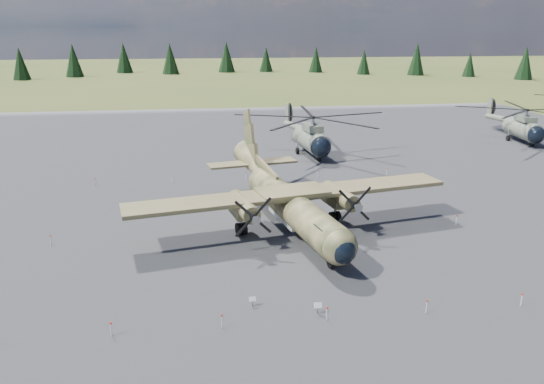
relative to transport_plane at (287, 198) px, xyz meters
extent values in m
plane|color=brown|center=(-2.17, -1.55, -2.55)|extent=(500.00, 500.00, 0.00)
cube|color=slate|center=(-2.17, 8.45, -2.55)|extent=(120.00, 120.00, 0.04)
cylinder|color=#343C20|center=(0.28, -1.40, -0.42)|extent=(5.80, 16.84, 2.59)
sphere|color=#343C20|center=(1.91, -9.57, -0.42)|extent=(2.99, 2.99, 2.54)
sphere|color=black|center=(2.01, -10.07, -0.47)|extent=(2.19, 2.19, 1.87)
cube|color=black|center=(1.62, -8.12, 0.27)|extent=(2.10, 1.81, 0.51)
cone|color=#343C20|center=(-1.86, 9.30, 0.55)|extent=(3.73, 6.73, 3.90)
cube|color=#A3A6A8|center=(0.10, -0.50, -1.49)|extent=(2.81, 5.79, 0.46)
cube|color=#364121|center=(0.19, -0.95, 0.64)|extent=(26.93, 8.34, 0.32)
cube|color=#343C20|center=(0.19, -0.95, 0.84)|extent=(6.10, 4.35, 0.32)
cylinder|color=#343C20|center=(-3.84, -2.04, 0.13)|extent=(2.30, 4.99, 1.39)
cube|color=#343C20|center=(-3.98, -1.31, -0.47)|extent=(1.98, 3.36, 0.74)
cone|color=gray|center=(-3.25, -4.99, 0.13)|extent=(0.85, 0.95, 0.70)
cylinder|color=black|center=(-3.98, -1.31, -2.04)|extent=(1.00, 1.16, 1.02)
cylinder|color=#343C20|center=(4.33, -0.41, 0.13)|extent=(2.30, 4.99, 1.39)
cube|color=#343C20|center=(4.18, 0.32, -0.47)|extent=(1.98, 3.36, 0.74)
cone|color=gray|center=(4.92, -3.36, 0.13)|extent=(0.85, 0.95, 0.70)
cylinder|color=black|center=(4.18, 0.32, -2.04)|extent=(1.00, 1.16, 1.02)
cube|color=#343C20|center=(-1.17, 5.85, 1.10)|extent=(1.62, 6.90, 1.55)
cube|color=#364121|center=(-1.95, 9.75, 0.59)|extent=(9.11, 3.74, 0.20)
cylinder|color=gray|center=(1.69, -8.48, -1.37)|extent=(0.15, 0.15, 0.83)
cylinder|color=black|center=(1.69, -8.48, -2.04)|extent=(0.49, 0.91, 0.87)
cylinder|color=slate|center=(7.24, 24.83, -0.52)|extent=(3.48, 8.14, 2.75)
sphere|color=black|center=(7.61, 20.89, -0.57)|extent=(2.76, 2.76, 2.53)
sphere|color=slate|center=(6.87, 28.78, -0.52)|extent=(2.76, 2.76, 2.53)
cube|color=slate|center=(7.28, 24.40, 1.24)|extent=(2.19, 3.68, 0.82)
cylinder|color=gray|center=(7.28, 24.40, 2.07)|extent=(0.43, 0.43, 1.10)
cylinder|color=slate|center=(6.48, 32.88, -0.13)|extent=(1.80, 9.43, 1.57)
cube|color=slate|center=(6.09, 36.99, 1.24)|extent=(0.39, 1.56, 2.64)
cylinder|color=black|center=(6.47, 37.02, 1.24)|extent=(0.34, 2.85, 2.86)
cylinder|color=black|center=(7.55, 21.55, -2.11)|extent=(0.38, 0.77, 0.75)
cylinder|color=black|center=(5.64, 26.01, -2.11)|extent=(0.41, 0.91, 0.88)
cylinder|color=gray|center=(5.64, 26.01, -1.54)|extent=(0.17, 0.17, 1.59)
cylinder|color=black|center=(8.59, 26.29, -2.11)|extent=(0.41, 0.91, 0.88)
cylinder|color=gray|center=(8.59, 26.29, -1.54)|extent=(0.17, 0.17, 1.59)
cylinder|color=slate|center=(39.20, 28.80, -0.64)|extent=(3.29, 7.66, 2.58)
sphere|color=black|center=(38.84, 25.10, -0.69)|extent=(2.60, 2.60, 2.38)
sphere|color=slate|center=(39.55, 32.51, -0.64)|extent=(2.60, 2.60, 2.38)
cube|color=slate|center=(39.16, 28.39, 1.01)|extent=(2.07, 3.46, 0.78)
cylinder|color=gray|center=(39.16, 28.39, 1.79)|extent=(0.41, 0.41, 1.03)
cylinder|color=slate|center=(39.93, 36.36, -0.28)|extent=(1.72, 8.87, 1.48)
cube|color=slate|center=(40.30, 40.22, 1.01)|extent=(0.37, 1.46, 2.48)
cylinder|color=black|center=(40.66, 40.19, 1.01)|extent=(0.32, 2.68, 2.69)
cylinder|color=black|center=(38.90, 25.72, -2.14)|extent=(0.36, 0.73, 0.70)
cylinder|color=black|center=(37.93, 30.17, -2.14)|extent=(0.39, 0.85, 0.83)
cylinder|color=gray|center=(37.93, 30.17, -1.60)|extent=(0.16, 0.16, 1.50)
cylinder|color=black|center=(40.70, 29.90, -2.14)|extent=(0.39, 0.85, 0.83)
cylinder|color=gray|center=(40.70, 29.90, -1.60)|extent=(0.16, 0.16, 1.50)
cube|color=gray|center=(-4.24, -12.86, -2.30)|extent=(0.07, 0.07, 0.50)
cube|color=silver|center=(-4.24, -12.90, -2.06)|extent=(0.41, 0.19, 0.28)
cube|color=gray|center=(-0.53, -14.24, -2.26)|extent=(0.08, 0.08, 0.58)
cube|color=silver|center=(-0.53, -14.29, -1.98)|extent=(0.47, 0.21, 0.33)
cylinder|color=silver|center=(-12.17, -15.05, -2.15)|extent=(0.07, 0.07, 0.80)
cylinder|color=red|center=(-12.17, -15.05, -1.75)|extent=(0.12, 0.12, 0.10)
cylinder|color=silver|center=(-6.17, -15.05, -2.15)|extent=(0.07, 0.07, 0.80)
cylinder|color=red|center=(-6.17, -15.05, -1.75)|extent=(0.12, 0.12, 0.10)
cylinder|color=silver|center=(-0.17, -15.05, -2.15)|extent=(0.07, 0.07, 0.80)
cylinder|color=red|center=(-0.17, -15.05, -1.75)|extent=(0.12, 0.12, 0.10)
cylinder|color=silver|center=(5.83, -15.05, -2.15)|extent=(0.07, 0.07, 0.80)
cylinder|color=red|center=(5.83, -15.05, -1.75)|extent=(0.12, 0.12, 0.10)
cylinder|color=silver|center=(11.83, -15.05, -2.15)|extent=(0.07, 0.07, 0.80)
cylinder|color=red|center=(11.83, -15.05, -1.75)|extent=(0.12, 0.12, 0.10)
cylinder|color=silver|center=(-18.17, 14.45, -2.15)|extent=(0.07, 0.07, 0.80)
cylinder|color=red|center=(-18.17, 14.45, -1.75)|extent=(0.12, 0.12, 0.10)
cylinder|color=silver|center=(-10.17, 14.45, -2.15)|extent=(0.07, 0.07, 0.80)
cylinder|color=red|center=(-10.17, 14.45, -1.75)|extent=(0.12, 0.12, 0.10)
cylinder|color=silver|center=(-2.17, 14.45, -2.15)|extent=(0.07, 0.07, 0.80)
cylinder|color=red|center=(-2.17, 14.45, -1.75)|extent=(0.12, 0.12, 0.10)
cylinder|color=silver|center=(5.83, 14.45, -2.15)|extent=(0.07, 0.07, 0.80)
cylinder|color=red|center=(5.83, 14.45, -1.75)|extent=(0.12, 0.12, 0.10)
cylinder|color=silver|center=(13.83, 14.45, -2.15)|extent=(0.07, 0.07, 0.80)
cylinder|color=red|center=(13.83, 14.45, -1.75)|extent=(0.12, 0.12, 0.10)
cylinder|color=silver|center=(-18.67, -1.55, -2.15)|extent=(0.07, 0.07, 0.80)
cylinder|color=red|center=(-18.67, -1.55, -1.75)|extent=(0.12, 0.12, 0.10)
cylinder|color=silver|center=(14.33, -1.55, -2.15)|extent=(0.07, 0.07, 0.80)
cylinder|color=red|center=(14.33, -1.55, -1.75)|extent=(0.12, 0.12, 0.10)
cone|color=black|center=(95.39, 117.92, 2.52)|extent=(5.68, 5.68, 10.14)
cone|color=black|center=(83.13, 129.85, 1.42)|extent=(4.44, 4.44, 7.94)
cone|color=black|center=(68.02, 138.47, 2.89)|extent=(6.10, 6.10, 10.90)
cone|color=black|center=(50.84, 143.56, 1.69)|extent=(4.75, 4.75, 8.48)
cone|color=black|center=(36.04, 154.75, 2.02)|extent=(5.13, 5.13, 9.15)
cone|color=black|center=(18.21, 159.53, 1.93)|extent=(5.02, 5.02, 8.96)
cone|color=black|center=(3.55, 159.40, 2.93)|extent=(6.14, 6.14, 10.97)
cone|color=black|center=(-16.58, 154.15, 2.78)|extent=(5.97, 5.97, 10.66)
cone|color=black|center=(-33.47, 161.74, 2.78)|extent=(5.97, 5.97, 10.67)
cone|color=black|center=(-47.96, 147.19, 2.81)|extent=(6.00, 6.00, 10.72)
cone|color=black|center=(-62.34, 138.83, 2.43)|extent=(5.59, 5.59, 9.97)
camera|label=1|loc=(-6.92, -41.22, 13.59)|focal=35.00mm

